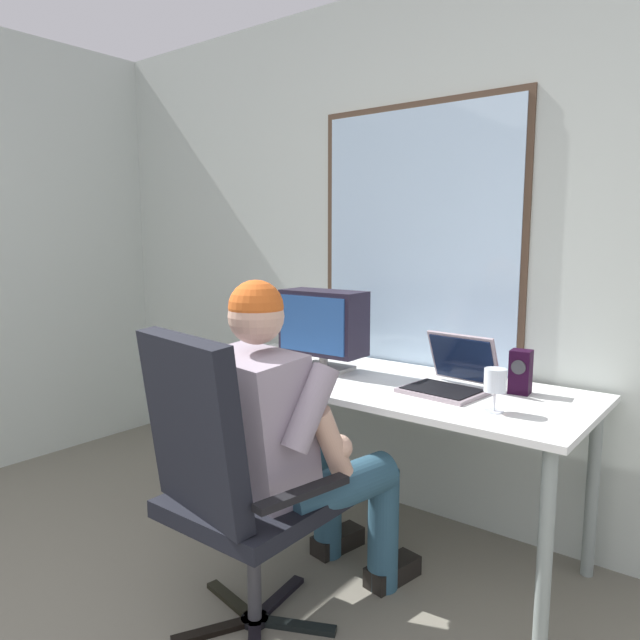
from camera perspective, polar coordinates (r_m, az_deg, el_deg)
wall_rear at (r=2.79m, az=13.99°, el=5.83°), size 4.97×0.08×2.52m
desk at (r=2.62m, az=5.16°, el=-7.26°), size 1.83×0.73×0.75m
office_chair at (r=2.03m, az=-9.27°, el=-14.30°), size 0.65×0.62×1.07m
person_seated at (r=2.17m, az=-2.88°, el=-11.40°), size 0.60×0.85×1.22m
crt_monitor at (r=2.71m, az=0.30°, el=-0.41°), size 0.40×0.20×0.37m
laptop at (r=2.45m, az=12.63°, el=-5.28°), size 0.33×0.35×0.22m
wine_glass at (r=2.18m, az=16.58°, el=-5.82°), size 0.08×0.08×0.16m
desk_speaker at (r=2.47m, az=18.81°, el=-4.75°), size 0.09×0.09×0.17m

